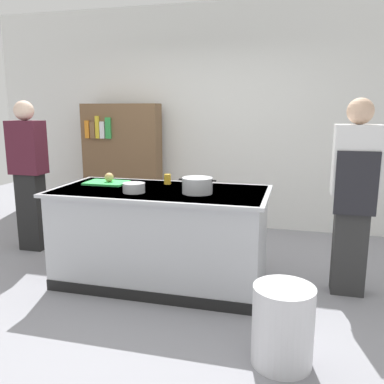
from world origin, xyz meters
name	(u,v)px	position (x,y,z in m)	size (l,w,h in m)	color
ground_plane	(162,281)	(0.00, 0.00, 0.00)	(10.00, 10.00, 0.00)	gray
back_wall	(209,118)	(0.00, 2.10, 1.50)	(6.40, 0.12, 3.00)	white
counter_island	(161,235)	(0.00, 0.00, 0.47)	(1.98, 0.98, 0.90)	#B7BABF
cutting_board	(107,183)	(-0.61, 0.15, 0.91)	(0.40, 0.28, 0.02)	green
onion	(109,177)	(-0.59, 0.15, 0.96)	(0.09, 0.09, 0.09)	tan
stock_pot	(197,185)	(0.37, -0.08, 0.97)	(0.33, 0.27, 0.14)	#B7BABF
mixing_bowl	(134,188)	(-0.18, -0.19, 0.94)	(0.20, 0.20, 0.09)	#B7BABF
juice_cup	(167,179)	(-0.02, 0.27, 0.95)	(0.07, 0.07, 0.10)	yellow
trash_bin	(283,325)	(1.17, -1.02, 0.26)	(0.40, 0.40, 0.53)	silver
person_chef	(354,193)	(1.69, 0.20, 0.91)	(0.38, 0.25, 1.72)	#2E2E2E
person_guest	(29,173)	(-1.76, 0.50, 0.91)	(0.38, 0.24, 1.72)	black
bookshelf	(122,165)	(-1.19, 1.80, 0.85)	(1.10, 0.31, 1.70)	brown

